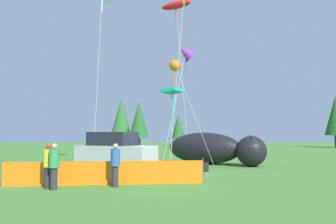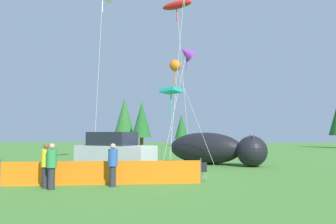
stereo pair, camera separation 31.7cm
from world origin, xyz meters
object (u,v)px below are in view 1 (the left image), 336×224
at_px(spectator_in_grey_shirt, 48,164).
at_px(kite_orange_flower, 175,66).
at_px(kite_red_lizard, 176,6).
at_px(spectator_in_yellow_shirt, 54,164).
at_px(parked_car, 115,153).
at_px(inflatable_cat, 213,150).
at_px(spectator_in_green_shirt, 115,163).
at_px(kite_teal_diamond, 172,92).
at_px(kite_purple_delta, 186,53).
at_px(folding_chair, 203,170).

height_order(spectator_in_grey_shirt, kite_orange_flower, kite_orange_flower).
bearing_deg(kite_red_lizard, spectator_in_yellow_shirt, -110.98).
bearing_deg(spectator_in_grey_shirt, parked_car, 72.25).
bearing_deg(kite_orange_flower, inflatable_cat, 37.19).
relative_size(spectator_in_green_shirt, kite_teal_diamond, 0.39).
relative_size(spectator_in_yellow_shirt, kite_red_lizard, 0.14).
xyz_separation_m(inflatable_cat, spectator_in_grey_shirt, (-7.44, -10.29, -0.06)).
bearing_deg(spectator_in_green_shirt, spectator_in_yellow_shirt, -159.59).
relative_size(inflatable_cat, kite_orange_flower, 0.99).
distance_m(parked_car, inflatable_cat, 7.82).
height_order(spectator_in_yellow_shirt, kite_red_lizard, kite_red_lizard).
bearing_deg(kite_red_lizard, kite_teal_diamond, -90.58).
distance_m(kite_purple_delta, kite_orange_flower, 3.67).
bearing_deg(spectator_in_grey_shirt, folding_chair, 21.35).
xyz_separation_m(parked_car, kite_purple_delta, (3.96, 6.46, 7.12)).
bearing_deg(inflatable_cat, spectator_in_yellow_shirt, -93.44).
bearing_deg(kite_purple_delta, spectator_in_grey_shirt, -115.85).
bearing_deg(parked_car, spectator_in_yellow_shirt, -80.00).
relative_size(inflatable_cat, kite_red_lizard, 0.56).
distance_m(spectator_in_green_shirt, kite_purple_delta, 13.51).
distance_m(spectator_in_green_shirt, spectator_in_grey_shirt, 2.62).
bearing_deg(kite_teal_diamond, spectator_in_green_shirt, -124.41).
height_order(kite_red_lizard, kite_purple_delta, kite_red_lizard).
xyz_separation_m(inflatable_cat, kite_purple_delta, (-1.86, 1.24, 7.18)).
distance_m(kite_red_lizard, kite_teal_diamond, 10.83).
bearing_deg(kite_teal_diamond, kite_purple_delta, 84.16).
height_order(folding_chair, spectator_in_yellow_shirt, spectator_in_yellow_shirt).
bearing_deg(kite_teal_diamond, folding_chair, -42.86).
height_order(parked_car, spectator_in_green_shirt, parked_car).
bearing_deg(kite_orange_flower, kite_purple_delta, 77.22).
bearing_deg(folding_chair, kite_orange_flower, -7.83).
height_order(spectator_in_green_shirt, kite_orange_flower, kite_orange_flower).
xyz_separation_m(spectator_in_yellow_shirt, kite_purple_delta, (5.24, 11.82, 7.24)).
bearing_deg(spectator_in_yellow_shirt, kite_red_lizard, 69.02).
bearing_deg(kite_orange_flower, spectator_in_grey_shirt, -120.27).
relative_size(parked_car, spectator_in_yellow_shirt, 2.63).
xyz_separation_m(parked_car, spectator_in_grey_shirt, (-1.62, -5.07, -0.12)).
bearing_deg(inflatable_cat, folding_chair, -68.27).
height_order(folding_chair, spectator_in_green_shirt, spectator_in_green_shirt).
height_order(spectator_in_yellow_shirt, kite_orange_flower, kite_orange_flower).
height_order(spectator_in_grey_shirt, kite_purple_delta, kite_purple_delta).
distance_m(folding_chair, inflatable_cat, 7.96).
distance_m(inflatable_cat, spectator_in_yellow_shirt, 12.74).
bearing_deg(parked_car, spectator_in_grey_shirt, -84.39).
bearing_deg(parked_car, kite_teal_diamond, 1.31).
xyz_separation_m(parked_car, folding_chair, (4.62, -2.63, -0.59)).
distance_m(spectator_in_yellow_shirt, kite_teal_diamond, 6.87).
relative_size(parked_car, spectator_in_grey_shirt, 2.64).
xyz_separation_m(inflatable_cat, spectator_in_yellow_shirt, (-7.09, -10.58, -0.05)).
height_order(inflatable_cat, kite_orange_flower, kite_orange_flower).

